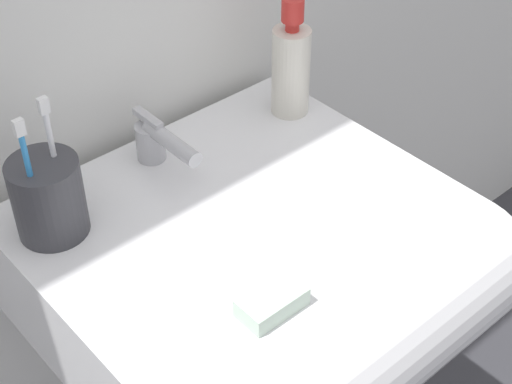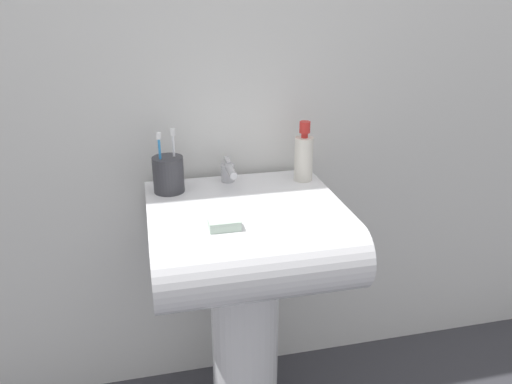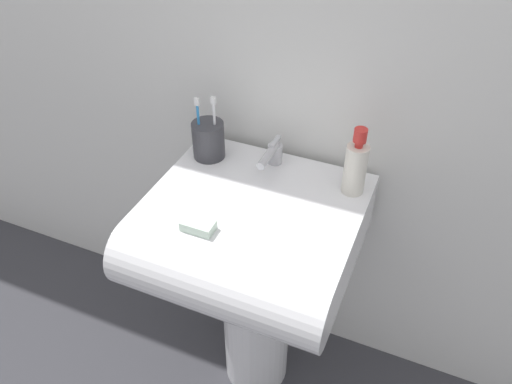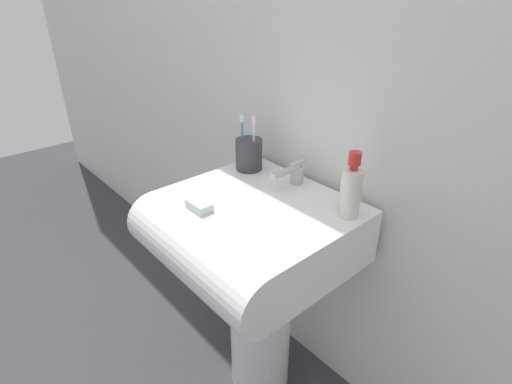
# 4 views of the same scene
# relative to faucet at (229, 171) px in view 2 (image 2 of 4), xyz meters

# --- Properties ---
(wall_back) EXTENTS (5.00, 0.05, 2.40)m
(wall_back) POSITION_rel_faucet_xyz_m (0.02, 0.11, 0.41)
(wall_back) COLOR silver
(wall_back) RESTS_ON ground
(sink_pedestal) EXTENTS (0.21, 0.21, 0.59)m
(sink_pedestal) POSITION_rel_faucet_xyz_m (0.02, -0.14, -0.50)
(sink_pedestal) COLOR white
(sink_pedestal) RESTS_ON ground
(sink_basin) EXTENTS (0.52, 0.51, 0.17)m
(sink_basin) POSITION_rel_faucet_xyz_m (0.02, -0.20, -0.12)
(sink_basin) COLOR white
(sink_basin) RESTS_ON sink_pedestal
(faucet) EXTENTS (0.04, 0.13, 0.07)m
(faucet) POSITION_rel_faucet_xyz_m (0.00, 0.00, 0.00)
(faucet) COLOR #B7B7BC
(faucet) RESTS_ON sink_basin
(toothbrush_cup) EXTENTS (0.09, 0.09, 0.18)m
(toothbrush_cup) POSITION_rel_faucet_xyz_m (-0.18, -0.02, 0.01)
(toothbrush_cup) COLOR #38383D
(toothbrush_cup) RESTS_ON sink_basin
(soap_bottle) EXTENTS (0.06, 0.06, 0.18)m
(soap_bottle) POSITION_rel_faucet_xyz_m (0.23, -0.02, 0.04)
(soap_bottle) COLOR silver
(soap_bottle) RESTS_ON sink_basin
(bar_soap) EXTENTS (0.08, 0.04, 0.02)m
(bar_soap) POSITION_rel_faucet_xyz_m (-0.06, -0.30, -0.03)
(bar_soap) COLOR silver
(bar_soap) RESTS_ON sink_basin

